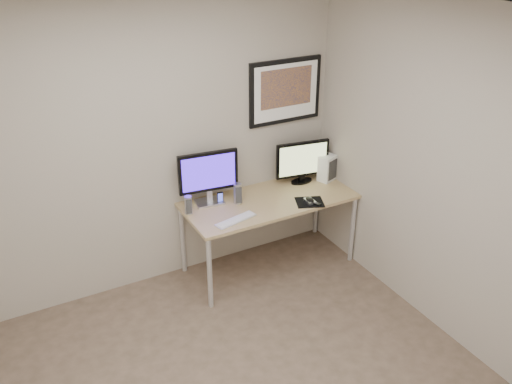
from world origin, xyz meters
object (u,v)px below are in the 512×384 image
(framed_art, at_px, (285,91))
(fan_unit, at_px, (327,168))
(phone_dock, at_px, (220,198))
(monitor_tv, at_px, (302,161))
(monitor_large, at_px, (208,175))
(speaker_left, at_px, (188,205))
(speaker_right, at_px, (238,193))
(keyboard, at_px, (236,220))
(desk, at_px, (269,205))

(framed_art, relative_size, fan_unit, 2.90)
(phone_dock, bearing_deg, monitor_tv, 11.20)
(fan_unit, bearing_deg, framed_art, 125.08)
(monitor_large, distance_m, monitor_tv, 0.98)
(monitor_tv, distance_m, fan_unit, 0.27)
(monitor_tv, bearing_deg, speaker_left, -168.11)
(framed_art, bearing_deg, monitor_large, -171.25)
(framed_art, height_order, fan_unit, framed_art)
(speaker_right, distance_m, keyboard, 0.34)
(monitor_tv, bearing_deg, fan_unit, -8.18)
(framed_art, distance_m, fan_unit, 0.88)
(desk, bearing_deg, monitor_large, 158.96)
(monitor_large, height_order, monitor_tv, monitor_large)
(framed_art, height_order, phone_dock, framed_art)
(phone_dock, height_order, keyboard, phone_dock)
(speaker_left, bearing_deg, keyboard, -30.90)
(monitor_large, height_order, speaker_right, monitor_large)
(framed_art, distance_m, monitor_large, 1.07)
(desk, distance_m, framed_art, 1.07)
(phone_dock, xyz_separation_m, keyboard, (-0.01, -0.34, -0.05))
(framed_art, distance_m, keyboard, 1.31)
(monitor_large, distance_m, phone_dock, 0.24)
(phone_dock, relative_size, fan_unit, 0.46)
(desk, relative_size, fan_unit, 6.19)
(speaker_left, xyz_separation_m, keyboard, (0.31, -0.31, -0.08))
(phone_dock, bearing_deg, speaker_right, -12.65)
(speaker_left, xyz_separation_m, speaker_right, (0.47, -0.03, 0.01))
(keyboard, distance_m, fan_unit, 1.20)
(speaker_left, relative_size, phone_dock, 1.40)
(framed_art, height_order, monitor_tv, framed_art)
(monitor_large, relative_size, speaker_left, 3.30)
(speaker_left, bearing_deg, framed_art, 26.24)
(monitor_tv, relative_size, fan_unit, 2.08)
(phone_dock, relative_size, keyboard, 0.30)
(desk, distance_m, keyboard, 0.50)
(desk, height_order, framed_art, framed_art)
(phone_dock, bearing_deg, keyboard, -82.92)
(speaker_left, distance_m, keyboard, 0.45)
(keyboard, height_order, fan_unit, fan_unit)
(speaker_left, bearing_deg, desk, 6.71)
(speaker_left, xyz_separation_m, fan_unit, (1.46, -0.02, 0.05))
(framed_art, bearing_deg, monitor_tv, -56.46)
(desk, xyz_separation_m, phone_dock, (-0.44, 0.14, 0.13))
(keyboard, bearing_deg, speaker_right, 47.55)
(speaker_left, distance_m, fan_unit, 1.46)
(speaker_right, bearing_deg, framed_art, 36.30)
(monitor_tv, xyz_separation_m, phone_dock, (-0.90, -0.03, -0.17))
(desk, height_order, speaker_left, speaker_left)
(speaker_left, bearing_deg, monitor_tv, 17.46)
(framed_art, distance_m, monitor_tv, 0.70)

